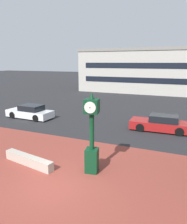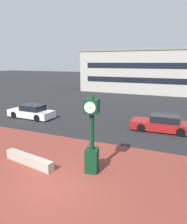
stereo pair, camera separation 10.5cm
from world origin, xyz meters
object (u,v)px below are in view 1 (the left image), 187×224
object	(u,v)px
street_clock	(92,137)
civic_building	(167,70)
car_street_near	(161,124)
car_street_mid	(30,112)

from	to	relation	value
street_clock	civic_building	xyz separation A→B (m)	(0.77, 32.28, 2.00)
street_clock	car_street_near	world-z (taller)	street_clock
car_street_mid	civic_building	world-z (taller)	civic_building
civic_building	car_street_mid	bearing A→B (deg)	-112.33
street_clock	car_street_near	bearing A→B (deg)	62.81
street_clock	civic_building	distance (m)	32.35
street_clock	car_street_mid	world-z (taller)	street_clock
car_street_mid	civic_building	xyz separation A→B (m)	(10.32, 25.11, 3.21)
civic_building	car_street_near	bearing A→B (deg)	-86.10
car_street_near	civic_building	bearing A→B (deg)	2.27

